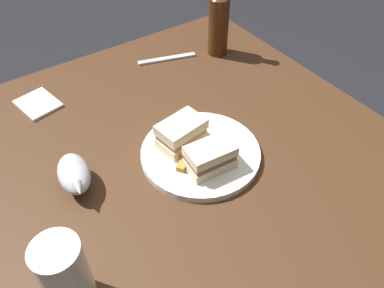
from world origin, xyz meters
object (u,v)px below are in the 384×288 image
at_px(pint_glass, 67,279).
at_px(plate, 201,153).
at_px(gravy_boat, 74,174).
at_px(cider_bottle, 219,20).
at_px(sandwich_half_right, 210,157).
at_px(napkin, 38,104).
at_px(fork, 167,59).
at_px(sandwich_half_left, 180,134).

bearing_deg(pint_glass, plate, 112.45).
bearing_deg(gravy_boat, cider_bottle, 114.46).
distance_m(sandwich_half_right, gravy_boat, 0.29).
height_order(napkin, fork, napkin).
distance_m(sandwich_half_left, fork, 0.39).
bearing_deg(sandwich_half_left, sandwich_half_right, 9.04).
bearing_deg(sandwich_half_left, napkin, -147.98).
xyz_separation_m(pint_glass, gravy_boat, (-0.23, 0.10, -0.03)).
bearing_deg(sandwich_half_right, cider_bottle, 140.93).
height_order(cider_bottle, fork, cider_bottle).
bearing_deg(pint_glass, fork, 136.14).
xyz_separation_m(sandwich_half_left, napkin, (-0.36, -0.22, -0.04)).
height_order(pint_glass, cider_bottle, cider_bottle).
distance_m(plate, sandwich_half_left, 0.07).
distance_m(plate, cider_bottle, 0.47).
relative_size(napkin, fork, 0.61).
relative_size(gravy_boat, napkin, 1.22).
height_order(sandwich_half_left, gravy_boat, sandwich_half_left).
height_order(sandwich_half_left, pint_glass, pint_glass).
xyz_separation_m(gravy_boat, fork, (-0.32, 0.43, -0.04)).
relative_size(sandwich_half_right, cider_bottle, 0.39).
relative_size(pint_glass, napkin, 1.43).
bearing_deg(fork, sandwich_half_right, 87.07).
bearing_deg(fork, cider_bottle, 177.95).
distance_m(pint_glass, napkin, 0.57).
height_order(pint_glass, gravy_boat, pint_glass).
xyz_separation_m(sandwich_half_left, sandwich_half_right, (0.10, 0.02, -0.00)).
distance_m(gravy_boat, napkin, 0.33).
height_order(plate, fork, plate).
bearing_deg(pint_glass, cider_bottle, 126.01).
xyz_separation_m(plate, pint_glass, (0.15, -0.37, 0.06)).
height_order(pint_glass, napkin, pint_glass).
bearing_deg(fork, plate, 86.18).
relative_size(plate, gravy_boat, 2.06).
relative_size(sandwich_half_left, cider_bottle, 0.42).
relative_size(gravy_boat, fork, 0.75).
xyz_separation_m(napkin, fork, (0.01, 0.40, -0.00)).
xyz_separation_m(sandwich_half_left, gravy_boat, (-0.03, -0.25, -0.01)).
xyz_separation_m(sandwich_half_right, cider_bottle, (-0.39, 0.32, 0.06)).
xyz_separation_m(sandwich_half_right, fork, (-0.45, 0.16, -0.04)).
xyz_separation_m(cider_bottle, napkin, (-0.06, -0.56, -0.11)).
bearing_deg(plate, cider_bottle, 138.02).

